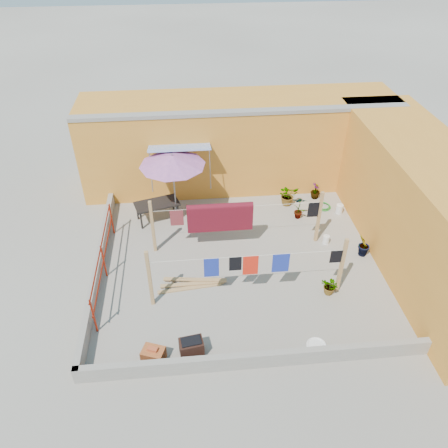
{
  "coord_description": "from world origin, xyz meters",
  "views": [
    {
      "loc": [
        -1.4,
        -9.58,
        8.63
      ],
      "look_at": [
        -0.44,
        0.3,
        1.23
      ],
      "focal_mm": 35.0,
      "sensor_mm": 36.0,
      "label": 1
    }
  ],
  "objects_px": {
    "outdoor_table": "(157,205)",
    "water_jug_b": "(339,209)",
    "patio_umbrella": "(172,161)",
    "green_hose": "(323,206)",
    "water_jug_a": "(326,240)",
    "brick_stack": "(154,355)",
    "plant_back_a": "(288,195)",
    "white_basin": "(316,346)",
    "brazier": "(192,348)"
  },
  "relations": [
    {
      "from": "brick_stack",
      "to": "brazier",
      "type": "height_order",
      "value": "brazier"
    },
    {
      "from": "patio_umbrella",
      "to": "green_hose",
      "type": "relative_size",
      "value": 5.02
    },
    {
      "from": "brazier",
      "to": "green_hose",
      "type": "height_order",
      "value": "brazier"
    },
    {
      "from": "outdoor_table",
      "to": "green_hose",
      "type": "relative_size",
      "value": 2.89
    },
    {
      "from": "plant_back_a",
      "to": "white_basin",
      "type": "bearing_deg",
      "value": -95.62
    },
    {
      "from": "outdoor_table",
      "to": "water_jug_b",
      "type": "distance_m",
      "value": 6.16
    },
    {
      "from": "water_jug_a",
      "to": "brick_stack",
      "type": "bearing_deg",
      "value": -143.55
    },
    {
      "from": "white_basin",
      "to": "water_jug_a",
      "type": "relative_size",
      "value": 1.55
    },
    {
      "from": "green_hose",
      "to": "plant_back_a",
      "type": "bearing_deg",
      "value": 164.96
    },
    {
      "from": "brick_stack",
      "to": "brazier",
      "type": "bearing_deg",
      "value": 5.63
    },
    {
      "from": "plant_back_a",
      "to": "brick_stack",
      "type": "bearing_deg",
      "value": -126.17
    },
    {
      "from": "brick_stack",
      "to": "water_jug_b",
      "type": "height_order",
      "value": "brick_stack"
    },
    {
      "from": "patio_umbrella",
      "to": "green_hose",
      "type": "bearing_deg",
      "value": 2.71
    },
    {
      "from": "plant_back_a",
      "to": "green_hose",
      "type": "bearing_deg",
      "value": -15.04
    },
    {
      "from": "outdoor_table",
      "to": "water_jug_b",
      "type": "bearing_deg",
      "value": -1.92
    },
    {
      "from": "patio_umbrella",
      "to": "brick_stack",
      "type": "xyz_separation_m",
      "value": [
        -0.58,
        -5.54,
        -2.03
      ]
    },
    {
      "from": "outdoor_table",
      "to": "water_jug_a",
      "type": "height_order",
      "value": "outdoor_table"
    },
    {
      "from": "patio_umbrella",
      "to": "white_basin",
      "type": "bearing_deg",
      "value": -59.36
    },
    {
      "from": "brick_stack",
      "to": "plant_back_a",
      "type": "distance_m",
      "value": 7.57
    },
    {
      "from": "patio_umbrella",
      "to": "outdoor_table",
      "type": "distance_m",
      "value": 1.74
    },
    {
      "from": "water_jug_a",
      "to": "plant_back_a",
      "type": "xyz_separation_m",
      "value": [
        -0.74,
        2.27,
        0.23
      ]
    },
    {
      "from": "water_jug_b",
      "to": "patio_umbrella",
      "type": "bearing_deg",
      "value": 178.52
    },
    {
      "from": "outdoor_table",
      "to": "plant_back_a",
      "type": "distance_m",
      "value": 4.53
    },
    {
      "from": "brick_stack",
      "to": "white_basin",
      "type": "xyz_separation_m",
      "value": [
        3.86,
        0.0,
        -0.15
      ]
    },
    {
      "from": "patio_umbrella",
      "to": "outdoor_table",
      "type": "xyz_separation_m",
      "value": [
        -0.61,
        0.06,
        -1.62
      ]
    },
    {
      "from": "water_jug_b",
      "to": "plant_back_a",
      "type": "bearing_deg",
      "value": 156.76
    },
    {
      "from": "white_basin",
      "to": "water_jug_b",
      "type": "relative_size",
      "value": 1.33
    },
    {
      "from": "patio_umbrella",
      "to": "green_hose",
      "type": "distance_m",
      "value": 5.55
    },
    {
      "from": "water_jug_a",
      "to": "plant_back_a",
      "type": "distance_m",
      "value": 2.39
    },
    {
      "from": "brazier",
      "to": "water_jug_a",
      "type": "xyz_separation_m",
      "value": [
        4.32,
        3.75,
        -0.1
      ]
    },
    {
      "from": "patio_umbrella",
      "to": "outdoor_table",
      "type": "bearing_deg",
      "value": 174.12
    },
    {
      "from": "brazier",
      "to": "outdoor_table",
      "type": "bearing_deg",
      "value": 99.41
    },
    {
      "from": "water_jug_b",
      "to": "plant_back_a",
      "type": "xyz_separation_m",
      "value": [
        -1.65,
        0.71,
        0.21
      ]
    },
    {
      "from": "brazier",
      "to": "water_jug_b",
      "type": "relative_size",
      "value": 1.63
    },
    {
      "from": "outdoor_table",
      "to": "water_jug_a",
      "type": "relative_size",
      "value": 4.93
    },
    {
      "from": "brick_stack",
      "to": "plant_back_a",
      "type": "bearing_deg",
      "value": 53.83
    },
    {
      "from": "white_basin",
      "to": "plant_back_a",
      "type": "bearing_deg",
      "value": 84.38
    },
    {
      "from": "water_jug_b",
      "to": "green_hose",
      "type": "xyz_separation_m",
      "value": [
        -0.44,
        0.38,
        -0.13
      ]
    },
    {
      "from": "water_jug_a",
      "to": "green_hose",
      "type": "relative_size",
      "value": 0.59
    },
    {
      "from": "white_basin",
      "to": "water_jug_a",
      "type": "xyz_separation_m",
      "value": [
        1.34,
        3.84,
        0.09
      ]
    },
    {
      "from": "patio_umbrella",
      "to": "water_jug_b",
      "type": "distance_m",
      "value": 5.9
    },
    {
      "from": "water_jug_a",
      "to": "green_hose",
      "type": "height_order",
      "value": "water_jug_a"
    },
    {
      "from": "outdoor_table",
      "to": "water_jug_a",
      "type": "bearing_deg",
      "value": -18.62
    },
    {
      "from": "brazier",
      "to": "white_basin",
      "type": "bearing_deg",
      "value": -1.67
    },
    {
      "from": "white_basin",
      "to": "green_hose",
      "type": "bearing_deg",
      "value": 72.62
    },
    {
      "from": "plant_back_a",
      "to": "outdoor_table",
      "type": "bearing_deg",
      "value": -173.63
    },
    {
      "from": "patio_umbrella",
      "to": "brazier",
      "type": "relative_size",
      "value": 4.5
    },
    {
      "from": "patio_umbrella",
      "to": "white_basin",
      "type": "distance_m",
      "value": 6.8
    },
    {
      "from": "outdoor_table",
      "to": "brick_stack",
      "type": "xyz_separation_m",
      "value": [
        0.03,
        -5.6,
        -0.41
      ]
    },
    {
      "from": "brick_stack",
      "to": "water_jug_b",
      "type": "bearing_deg",
      "value": 41.44
    }
  ]
}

